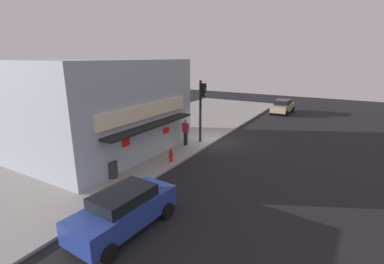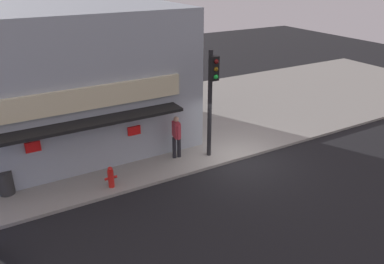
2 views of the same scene
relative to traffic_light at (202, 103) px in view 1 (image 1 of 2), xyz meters
The scene contains 10 objects.
ground_plane 3.29m from the traffic_light, 40.43° to the right, with size 57.99×57.99×0.00m, color black.
sidewalk 5.54m from the traffic_light, 78.52° to the left, with size 38.66×10.72×0.13m, color gray.
corner_building 7.21m from the traffic_light, 132.58° to the left, with size 10.36×9.23×6.01m.
traffic_light is the anchor object (origin of this frame).
fire_hydrant 5.17m from the traffic_light, behind, with size 0.46×0.22×0.83m.
trash_can 8.36m from the traffic_light, behind, with size 0.53×0.53×0.88m, color #2D2D2D.
pedestrian 2.38m from the traffic_light, 154.97° to the left, with size 0.39×0.60×1.87m.
potted_plant_by_doorway 6.93m from the traffic_light, 166.54° to the left, with size 0.71×0.71×1.00m.
parked_car_blue 11.35m from the traffic_light, 167.05° to the right, with size 4.33×2.09×1.60m.
parked_car_tan 14.99m from the traffic_light, 10.93° to the right, with size 4.01×2.14×1.57m.
Camera 1 is at (-18.29, -8.33, 6.30)m, focal length 25.51 mm.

